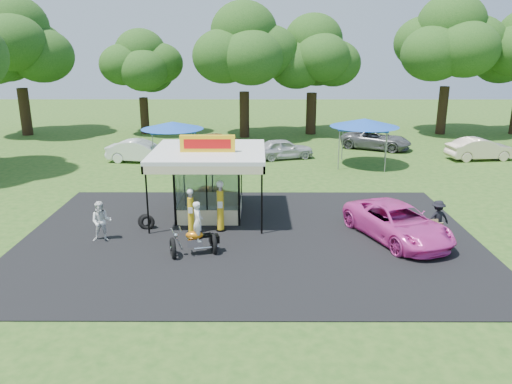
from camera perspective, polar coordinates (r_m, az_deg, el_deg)
ground at (r=20.42m, az=-0.85°, el=-7.37°), size 120.00×120.00×0.00m
asphalt_apron at (r=22.25m, az=-0.76°, el=-5.23°), size 20.00×14.00×0.04m
gas_station_kiosk at (r=24.64m, az=-5.32°, el=1.20°), size 5.40×5.40×4.18m
gas_pump_left at (r=22.58m, az=-7.46°, el=-2.33°), size 0.40×0.40×2.14m
gas_pump_right at (r=22.72m, az=-4.09°, el=-1.75°), size 0.45×0.45×2.42m
motorcycle at (r=20.38m, az=-6.81°, el=-4.74°), size 2.08×1.43×2.36m
spare_tires at (r=23.77m, az=-12.43°, el=-3.34°), size 0.85×0.53×0.72m
a_frame_sign at (r=22.78m, az=19.59°, el=-4.36°), size 0.61×0.59×1.03m
kiosk_car at (r=27.11m, az=-4.82°, el=-0.22°), size 2.82×1.13×0.96m
pink_sedan at (r=22.74m, az=15.86°, el=-3.36°), size 4.45×6.14×1.55m
spectator_west at (r=22.65m, az=-17.26°, el=-3.24°), size 0.96×0.80×1.80m
spectator_east_a at (r=23.68m, az=20.03°, el=-2.83°), size 1.15×0.76×1.65m
bg_car_a at (r=37.40m, az=-13.05°, el=4.59°), size 5.03×2.36×1.59m
bg_car_b at (r=40.05m, az=-4.16°, el=5.62°), size 5.28×3.35×1.43m
bg_car_c at (r=37.52m, az=3.15°, el=4.96°), size 4.77×2.99×1.51m
bg_car_d at (r=42.19m, az=13.56°, el=5.85°), size 6.13×4.81×1.55m
bg_car_e at (r=40.70m, az=24.29°, el=4.51°), size 5.07×2.31×1.61m
tent_west at (r=35.77m, az=-9.54°, el=7.48°), size 4.39×4.39×3.07m
tent_east at (r=35.70m, az=12.30°, el=7.71°), size 4.78×4.78×3.34m
oak_far_a at (r=51.70m, az=-25.65°, el=14.45°), size 10.33×10.33×12.24m
oak_far_b at (r=48.95m, az=-12.95°, el=13.54°), size 7.94×7.94×9.47m
oak_far_c at (r=45.87m, az=-1.38°, el=15.48°), size 9.93×9.93×11.70m
oak_far_d at (r=47.88m, az=6.51°, el=14.76°), size 9.05×9.05×10.77m
oak_far_e at (r=50.69m, az=21.19°, el=15.11°), size 10.45×10.45×12.44m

